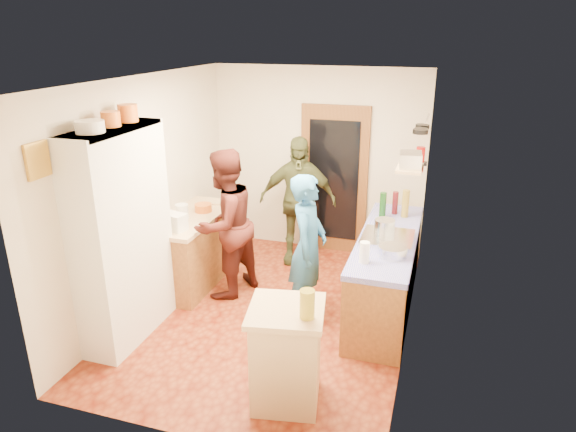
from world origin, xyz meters
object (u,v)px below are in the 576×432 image
at_px(island_base, 286,358).
at_px(person_left, 230,224).
at_px(hutch_body, 123,236).
at_px(person_hob, 310,249).
at_px(person_back, 299,201).
at_px(right_counter_base, 386,275).

height_order(island_base, person_left, person_left).
xyz_separation_m(hutch_body, island_base, (1.89, -0.54, -0.67)).
distance_m(island_base, person_hob, 1.47).
bearing_deg(person_left, hutch_body, -10.89).
bearing_deg(person_back, person_hob, -80.33).
height_order(hutch_body, person_back, hutch_body).
relative_size(island_base, person_hob, 0.52).
relative_size(hutch_body, person_left, 1.23).
distance_m(island_base, person_left, 2.13).
bearing_deg(person_hob, hutch_body, 115.36).
bearing_deg(island_base, person_left, 126.29).
bearing_deg(right_counter_base, hutch_body, -152.53).
bearing_deg(island_base, right_counter_base, 71.65).
bearing_deg(person_back, right_counter_base, -47.01).
bearing_deg(island_base, person_back, 104.13).
bearing_deg(hutch_body, person_hob, 26.86).
bearing_deg(person_hob, island_base, -174.54).
xyz_separation_m(island_base, person_back, (-0.70, 2.78, 0.45)).
distance_m(hutch_body, person_left, 1.33).
xyz_separation_m(island_base, person_left, (-1.23, 1.67, 0.47)).
relative_size(person_hob, person_back, 0.94).
bearing_deg(hutch_body, right_counter_base, 27.47).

